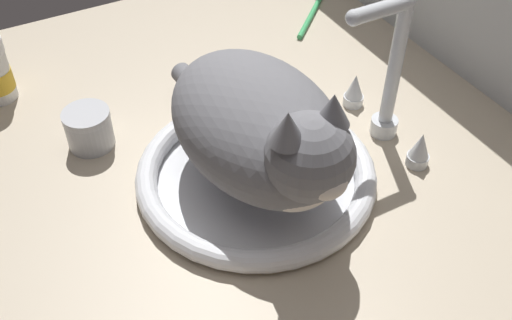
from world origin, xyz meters
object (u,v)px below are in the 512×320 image
Objects in this scene: sink_basin at (256,174)px; cat at (264,131)px; faucet at (387,86)px; toothbrush at (313,11)px; metal_jar at (89,129)px.

sink_basin is 0.82× the size of cat.
faucet is 37.16cm from toothbrush.
toothbrush is (-34.70, 10.38, -8.29)cm from faucet.
toothbrush is (-34.70, 31.34, -0.71)cm from sink_basin.
faucet is at bearing -16.65° from toothbrush.
faucet is at bearing 64.53° from metal_jar.
cat reaches higher than metal_jar.
sink_basin is 46.76cm from toothbrush.
cat is at bearing -40.44° from toothbrush.
faucet reaches higher than toothbrush.
sink_basin is 25.42cm from metal_jar.
toothbrush is at bearing 108.52° from metal_jar.
metal_jar is at bearing -71.48° from toothbrush.
cat is at bearing -84.63° from faucet.
faucet is 43.05cm from metal_jar.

